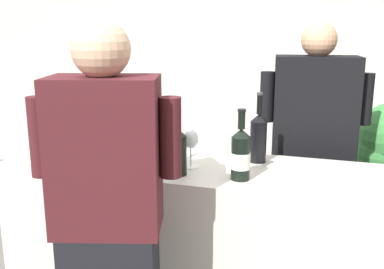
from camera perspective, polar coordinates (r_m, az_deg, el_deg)
name	(u,v)px	position (r m, az deg, el deg)	size (l,w,h in m)	color
wall_back	(276,55)	(4.60, 10.82, 10.05)	(8.00, 0.10, 2.80)	beige
counter	(204,260)	(2.34, 1.57, -15.92)	(1.98, 0.58, 1.01)	beige
wine_bottle_0	(241,154)	(1.93, 6.29, -2.57)	(0.09, 0.09, 0.31)	black
wine_bottle_1	(159,131)	(2.31, -4.29, 0.43)	(0.07, 0.07, 0.35)	black
wine_bottle_2	(258,137)	(2.19, 8.55, -0.27)	(0.08, 0.08, 0.35)	black
wine_bottle_3	(178,151)	(1.98, -1.78, -2.11)	(0.08, 0.08, 0.30)	black
wine_bottle_4	(156,145)	(2.04, -4.65, -1.39)	(0.07, 0.07, 0.33)	black
wine_bottle_5	(113,133)	(2.32, -10.16, 0.15)	(0.08, 0.08, 0.32)	black
wine_bottle_6	(100,140)	(2.21, -11.74, -0.75)	(0.08, 0.08, 0.31)	black
wine_glass	(191,141)	(2.08, -0.17, -0.81)	(0.07, 0.07, 0.18)	silver
ice_bucket	(72,127)	(2.55, -15.24, 0.89)	(0.20, 0.20, 0.21)	silver
person_server	(310,177)	(2.66, 14.99, -5.27)	(0.60, 0.30, 1.69)	black
person_guest	(110,250)	(1.77, -10.48, -14.48)	(0.53, 0.34, 1.69)	black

